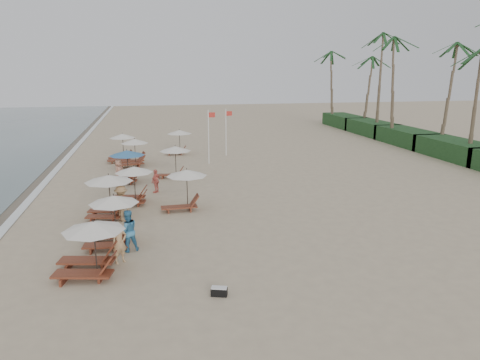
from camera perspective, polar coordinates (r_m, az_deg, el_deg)
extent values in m
plane|color=tan|center=(20.80, 0.41, -7.23)|extent=(160.00, 160.00, 0.00)
cube|color=#6B5E4C|center=(31.08, -27.05, -1.59)|extent=(3.20, 140.00, 0.01)
cube|color=white|center=(30.75, -24.72, -1.48)|extent=(0.50, 140.00, 0.02)
cube|color=#193D1C|center=(42.96, 25.91, 3.56)|extent=(3.20, 8.00, 1.60)
cube|color=#193D1C|center=(49.02, 20.64, 5.19)|extent=(3.20, 8.00, 1.60)
cube|color=#193D1C|center=(55.44, 16.54, 6.43)|extent=(3.20, 8.00, 1.60)
cube|color=#193D1C|center=(62.11, 13.29, 7.38)|extent=(3.20, 8.00, 1.60)
cylinder|color=brown|center=(41.21, 27.89, 8.17)|extent=(0.36, 0.36, 9.00)
cylinder|color=brown|center=(45.84, 24.71, 9.43)|extent=(0.36, 0.36, 9.80)
cylinder|color=brown|center=(49.16, 19.44, 10.60)|extent=(0.36, 0.36, 10.60)
cylinder|color=brown|center=(54.10, 17.46, 11.41)|extent=(0.36, 0.36, 11.40)
cylinder|color=brown|center=(59.16, 15.69, 10.53)|extent=(0.36, 0.36, 9.00)
cylinder|color=brown|center=(63.07, 12.05, 11.28)|extent=(0.36, 0.36, 9.80)
cylinder|color=black|center=(17.73, -18.07, -8.37)|extent=(0.05, 0.05, 1.98)
cone|color=silver|center=(17.42, -18.29, -5.65)|extent=(2.33, 2.33, 0.35)
cylinder|color=black|center=(20.14, -15.70, -5.16)|extent=(0.05, 0.05, 2.21)
cone|color=silver|center=(19.84, -15.89, -2.41)|extent=(2.14, 2.14, 0.35)
cylinder|color=black|center=(23.98, -16.34, -2.13)|extent=(0.05, 0.05, 2.21)
cone|color=silver|center=(23.73, -16.50, 0.20)|extent=(2.46, 2.46, 0.35)
cylinder|color=black|center=(26.26, -13.35, -0.70)|extent=(0.05, 0.05, 2.09)
cone|color=silver|center=(26.04, -13.46, 1.32)|extent=(2.16, 2.16, 0.35)
cylinder|color=black|center=(31.26, -14.20, 1.64)|extent=(0.05, 0.05, 2.15)
cone|color=teal|center=(31.07, -14.30, 3.39)|extent=(2.39, 2.39, 0.35)
cylinder|color=black|center=(36.60, -13.30, 3.41)|extent=(0.05, 0.05, 2.10)
cone|color=silver|center=(36.44, -13.38, 4.88)|extent=(2.18, 2.18, 0.35)
cylinder|color=black|center=(38.55, -14.75, 3.97)|extent=(0.05, 0.05, 2.28)
cone|color=silver|center=(38.40, -14.84, 5.50)|extent=(2.15, 2.15, 0.35)
cylinder|color=black|center=(24.66, -6.79, -1.29)|extent=(0.05, 0.05, 2.15)
cone|color=silver|center=(24.42, -6.86, 0.92)|extent=(2.24, 2.24, 0.35)
cylinder|color=black|center=(32.26, -8.25, 2.29)|extent=(0.05, 0.05, 2.15)
cone|color=silver|center=(32.08, -8.31, 4.00)|extent=(2.24, 2.24, 0.35)
cylinder|color=black|center=(40.99, -7.75, 4.79)|extent=(0.05, 0.05, 2.15)
cone|color=silver|center=(40.85, -7.79, 6.14)|extent=(2.24, 2.24, 0.35)
imported|color=tan|center=(18.44, -15.20, -7.76)|extent=(0.74, 0.67, 1.70)
imported|color=teal|center=(19.46, -14.21, -6.33)|extent=(1.05, 0.92, 1.82)
imported|color=#9C794F|center=(23.41, -14.94, -2.90)|extent=(1.23, 1.37, 1.84)
imported|color=#CE6052|center=(28.30, -10.72, -0.13)|extent=(0.82, 0.92, 1.49)
imported|color=tan|center=(31.09, -15.27, 1.06)|extent=(0.89, 0.98, 1.68)
cube|color=black|center=(15.68, -2.69, -14.13)|extent=(0.61, 0.43, 0.28)
cube|color=silver|center=(15.61, -2.69, -13.65)|extent=(0.59, 0.41, 0.04)
cylinder|color=silver|center=(36.20, -4.05, 5.48)|extent=(0.08, 0.08, 4.40)
cube|color=#B32A21|center=(36.02, -3.66, 8.34)|extent=(0.55, 0.02, 0.40)
cylinder|color=silver|center=(39.81, -1.81, 6.11)|extent=(0.08, 0.08, 4.17)
cube|color=#B32A21|center=(39.67, -1.43, 8.53)|extent=(0.55, 0.02, 0.40)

